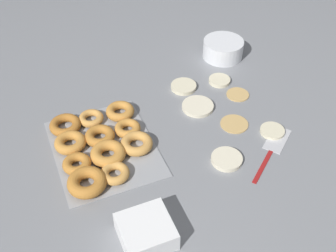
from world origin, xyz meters
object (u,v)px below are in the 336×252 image
Objects in this scene: donut_tray at (100,146)px; container_stack at (146,231)px; pancake_5 at (220,80)px; batter_bowl at (223,49)px; spatula at (274,145)px; pancake_0 at (198,106)px; pancake_3 at (227,159)px; pancake_6 at (184,86)px; pancake_4 at (272,131)px; pancake_1 at (234,124)px; pancake_2 at (238,94)px.

donut_tray is 0.37m from container_stack.
donut_tray is at bearing -71.59° from pancake_5.
donut_tray is 2.37× the size of batter_bowl.
pancake_0 is at bearing 81.24° from spatula.
batter_bowl reaches higher than container_stack.
pancake_6 is at bearing 175.89° from pancake_3.
pancake_4 is (0.21, 0.18, -0.00)m from pancake_0.
pancake_6 is 0.28m from batter_bowl.
pancake_6 is at bearing -152.44° from pancake_4.
pancake_4 is 0.38m from pancake_6.
pancake_4 is at bearing 25.49° from spatula.
pancake_0 is at bearing -53.34° from pancake_5.
pancake_0 is 1.15× the size of pancake_3.
pancake_3 is at bearing -5.85° from pancake_0.
container_stack is (0.37, 0.02, 0.01)m from donut_tray.
pancake_2 is (-0.14, 0.09, 0.00)m from pancake_1.
pancake_1 is at bearing -22.40° from batter_bowl.
pancake_1 is 0.16m from spatula.
pancake_6 is at bearing 147.23° from container_stack.
pancake_3 is (0.14, -0.11, 0.00)m from pancake_1.
pancake_0 is 0.15m from pancake_1.
pancake_2 is at bearing 97.96° from donut_tray.
pancake_6 reaches higher than pancake_1.
container_stack is at bearing -63.63° from pancake_3.
pancake_3 reaches higher than pancake_4.
pancake_5 is 0.56m from donut_tray.
pancake_4 is at bearing 49.63° from pancake_1.
spatula is (-0.17, 0.51, -0.03)m from container_stack.
pancake_2 is at bearing 47.76° from spatula.
pancake_5 is at bearing -31.54° from batter_bowl.
pancake_2 is 0.21m from pancake_6.
container_stack is at bearing 159.93° from spatula.
pancake_3 reaches higher than pancake_0.
pancake_2 is 1.02× the size of pancake_5.
pancake_3 is 0.41× the size of spatula.
container_stack is at bearing 3.60° from donut_tray.
pancake_5 is at bearing 82.73° from pancake_6.
batter_bowl is at bearing 119.65° from pancake_6.
batter_bowl is at bearing 172.54° from pancake_4.
batter_bowl is (-0.53, 0.27, 0.03)m from pancake_3.
donut_tray reaches higher than pancake_4.
container_stack reaches higher than pancake_6.
spatula is at bearing 0.77° from pancake_5.
pancake_4 is at bearing 105.26° from pancake_3.
pancake_3 is 1.20× the size of pancake_5.
batter_bowl is (-0.25, 0.07, 0.03)m from pancake_2.
pancake_2 is at bearing 129.88° from container_stack.
container_stack is (0.56, -0.36, 0.02)m from pancake_6.
pancake_4 is 0.60× the size of container_stack.
pancake_6 is at bearing -97.27° from pancake_5.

